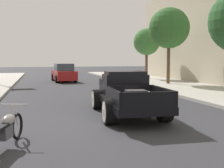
% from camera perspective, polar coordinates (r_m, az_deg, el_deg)
% --- Properties ---
extents(ground_plane, '(140.00, 140.00, 0.00)m').
position_cam_1_polar(ground_plane, '(8.88, 2.61, -7.92)').
color(ground_plane, '#333338').
extents(hotrod_truck_black, '(2.40, 5.02, 1.58)m').
position_cam_1_polar(hotrod_truck_black, '(10.10, 2.83, -1.98)').
color(hotrod_truck_black, black).
rests_on(hotrod_truck_black, ground).
extents(motorcycle_parked, '(0.80, 2.06, 0.93)m').
position_cam_1_polar(motorcycle_parked, '(6.63, -21.55, -8.87)').
color(motorcycle_parked, black).
rests_on(motorcycle_parked, ground).
extents(car_background_red, '(2.11, 4.42, 1.65)m').
position_cam_1_polar(car_background_red, '(25.21, -10.12, 2.25)').
color(car_background_red, '#AD1E1E').
rests_on(car_background_red, ground).
extents(street_tree_second, '(3.15, 3.15, 5.87)m').
position_cam_1_polar(street_tree_second, '(21.90, 11.91, 11.40)').
color(street_tree_second, brown).
rests_on(street_tree_second, sidewalk_right).
extents(street_tree_third, '(2.62, 2.62, 4.91)m').
position_cam_1_polar(street_tree_third, '(27.07, 7.32, 8.76)').
color(street_tree_third, brown).
rests_on(street_tree_third, sidewalk_right).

